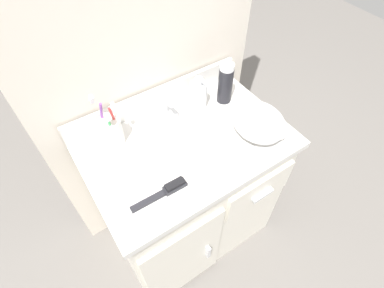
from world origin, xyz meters
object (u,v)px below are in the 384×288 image
object	(u,v)px
soap_dispenser	(198,95)
hairbrush	(167,190)
shaving_cream_can	(225,83)
hand_towel	(261,123)
toothbrush_cup	(112,131)

from	to	relation	value
soap_dispenser	hairbrush	size ratio (longest dim) A/B	0.77
shaving_cream_can	hand_towel	size ratio (longest dim) A/B	0.84
toothbrush_cup	hairbrush	world-z (taller)	toothbrush_cup
soap_dispenser	hand_towel	distance (m)	0.27
toothbrush_cup	soap_dispenser	size ratio (longest dim) A/B	1.32
hairbrush	soap_dispenser	bearing A→B (deg)	42.45
soap_dispenser	hand_towel	bearing A→B (deg)	-64.70
toothbrush_cup	hand_towel	bearing A→B (deg)	-28.52
toothbrush_cup	shaving_cream_can	distance (m)	0.48
hand_towel	soap_dispenser	bearing A→B (deg)	115.30
shaving_cream_can	hand_towel	bearing A→B (deg)	-89.33
shaving_cream_can	hairbrush	bearing A→B (deg)	-149.38
hairbrush	hand_towel	xyz separation A→B (m)	(0.43, 0.03, 0.04)
toothbrush_cup	shaving_cream_can	xyz separation A→B (m)	(0.48, -0.04, 0.03)
toothbrush_cup	shaving_cream_can	world-z (taller)	toothbrush_cup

